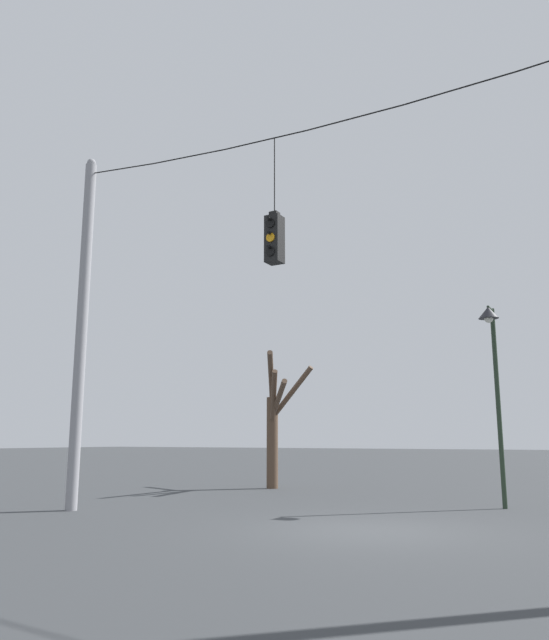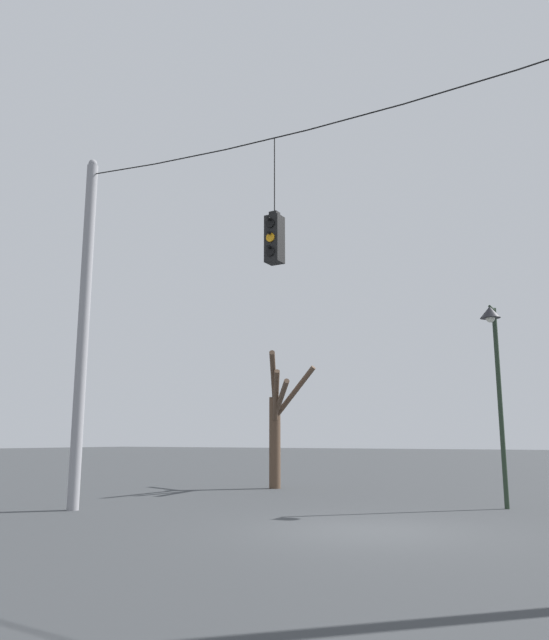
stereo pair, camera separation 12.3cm
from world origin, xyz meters
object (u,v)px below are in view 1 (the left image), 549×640
object	(u,v)px
utility_pole_left	(82,326)
bare_tree	(274,420)
traffic_light_near_right_pole	(274,238)
street_lamp	(493,354)

from	to	relation	value
utility_pole_left	bare_tree	world-z (taller)	utility_pole_left
traffic_light_near_right_pole	street_lamp	xyz separation A→B (m)	(3.50, 5.31, -2.14)
utility_pole_left	bare_tree	xyz separation A→B (m)	(1.07, 8.30, -2.21)
street_lamp	bare_tree	size ratio (longest dim) A/B	1.11
utility_pole_left	street_lamp	world-z (taller)	utility_pole_left
traffic_light_near_right_pole	bare_tree	world-z (taller)	traffic_light_near_right_pole
utility_pole_left	traffic_light_near_right_pole	world-z (taller)	utility_pole_left
utility_pole_left	traffic_light_near_right_pole	size ratio (longest dim) A/B	3.15
bare_tree	street_lamp	bearing A→B (deg)	-20.22
traffic_light_near_right_pole	utility_pole_left	bearing A→B (deg)	179.92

